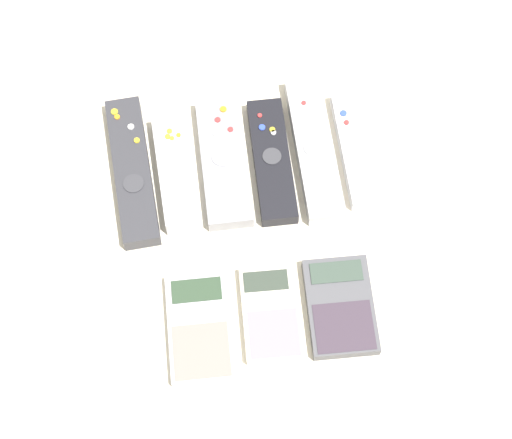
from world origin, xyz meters
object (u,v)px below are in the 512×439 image
object	(u,v)px
remote_2	(224,162)
remote_3	(272,161)
remote_0	(132,171)
remote_1	(177,172)
remote_5	(358,149)
calculator_0	(200,328)
calculator_1	(269,314)
remote_4	(314,149)
calculator_2	(340,307)

from	to	relation	value
remote_2	remote_3	size ratio (longest dim) A/B	1.03
remote_0	remote_1	xyz separation A→B (m)	(0.06, -0.01, 0.00)
remote_2	remote_3	bearing A→B (deg)	-4.71
remote_5	calculator_0	bearing A→B (deg)	-137.19
remote_1	remote_5	world-z (taller)	remote_1
calculator_1	remote_0	bearing A→B (deg)	127.24
remote_0	remote_3	xyz separation A→B (m)	(0.18, -0.01, -0.00)
remote_4	calculator_0	world-z (taller)	remote_4
remote_4	calculator_2	bearing A→B (deg)	-91.05
calculator_2	remote_0	bearing A→B (deg)	139.54
remote_4	calculator_1	xyz separation A→B (m)	(-0.09, -0.21, -0.00)
remote_4	calculator_2	xyz separation A→B (m)	(-0.01, -0.22, -0.00)
remote_2	calculator_0	world-z (taller)	remote_2
calculator_1	remote_1	bearing A→B (deg)	116.79
remote_1	remote_2	distance (m)	0.06
remote_0	remote_5	distance (m)	0.29
remote_1	remote_3	world-z (taller)	remote_1
remote_1	calculator_2	xyz separation A→B (m)	(0.17, -0.21, -0.00)
remote_1	calculator_1	size ratio (longest dim) A/B	1.34
remote_0	calculator_0	xyz separation A→B (m)	(0.06, -0.22, -0.00)
remote_1	remote_2	xyz separation A→B (m)	(0.06, 0.01, -0.00)
calculator_0	remote_1	bearing A→B (deg)	93.70
remote_4	remote_5	distance (m)	0.06
remote_1	remote_4	xyz separation A→B (m)	(0.18, 0.01, -0.00)
remote_2	calculator_2	distance (m)	0.24
calculator_1	calculator_2	xyz separation A→B (m)	(0.09, -0.00, 0.00)
remote_4	calculator_2	distance (m)	0.22
calculator_2	remote_4	bearing A→B (deg)	91.31
remote_0	calculator_1	distance (m)	0.26
calculator_0	calculator_2	distance (m)	0.17
remote_3	calculator_1	xyz separation A→B (m)	(-0.03, -0.20, -0.00)
remote_0	remote_1	distance (m)	0.06
remote_0	calculator_1	bearing A→B (deg)	-58.21
remote_0	remote_5	size ratio (longest dim) A/B	1.26
remote_4	remote_2	bearing A→B (deg)	-177.91
remote_2	remote_5	distance (m)	0.18
remote_4	remote_5	world-z (taller)	remote_4
remote_1	remote_5	distance (m)	0.24
remote_0	remote_4	bearing A→B (deg)	-2.46
remote_1	remote_3	distance (m)	0.12
remote_4	calculator_1	world-z (taller)	remote_4
calculator_1	remote_2	bearing A→B (deg)	100.56
remote_2	remote_4	size ratio (longest dim) A/B	0.88
remote_1	calculator_1	xyz separation A→B (m)	(0.09, -0.20, -0.01)
remote_2	remote_3	xyz separation A→B (m)	(0.06, -0.01, -0.00)
remote_3	calculator_0	world-z (taller)	remote_3
remote_1	remote_4	distance (m)	0.18
remote_1	calculator_2	size ratio (longest dim) A/B	1.28
remote_1	remote_2	world-z (taller)	remote_1
calculator_1	remote_4	bearing A→B (deg)	69.93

